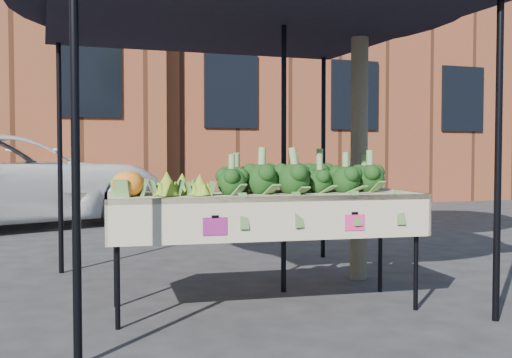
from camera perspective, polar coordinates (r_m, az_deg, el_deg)
name	(u,v)px	position (r m, az deg, el deg)	size (l,w,h in m)	color
ground	(240,312)	(4.85, -1.47, -12.04)	(90.00, 90.00, 0.00)	#272729
table	(264,251)	(4.85, 0.78, -6.60)	(2.47, 1.03, 0.90)	beige
canopy	(242,134)	(5.33, -1.26, 4.13)	(3.16, 3.16, 2.74)	black
broccoli_heap	(302,173)	(4.94, 4.23, 0.53)	(1.50, 0.60, 0.30)	black
romanesco_cluster	(180,179)	(4.60, -6.97, -0.04)	(0.46, 0.50, 0.23)	#9AAB30
cauliflower_pair	(128,181)	(4.61, -11.67, -0.21)	(0.26, 0.46, 0.21)	orange
vehicle	(4,60)	(11.01, -22.04, 10.11)	(2.51, 1.51, 5.44)	white
street_tree	(360,31)	(6.11, 9.49, 13.21)	(2.39, 2.39, 4.72)	#1E4C14
building_right	(336,52)	(19.19, 7.30, 11.50)	(12.00, 8.00, 8.50)	brown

